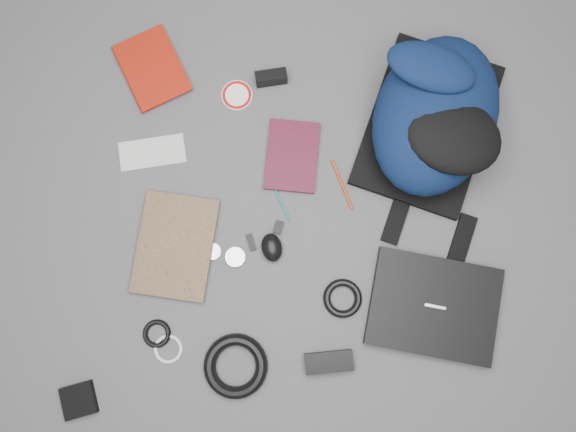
{
  "coord_description": "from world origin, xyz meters",
  "views": [
    {
      "loc": [
        0.0,
        -0.21,
        1.6
      ],
      "look_at": [
        0.0,
        0.0,
        0.02
      ],
      "focal_mm": 35.0,
      "sensor_mm": 36.0,
      "label": 1
    }
  ],
  "objects_px": {
    "dvd_case": "(292,156)",
    "mouse": "(272,248)",
    "pouch": "(79,400)",
    "textbook_red": "(126,81)",
    "compact_camera": "(271,78)",
    "backpack": "(435,115)",
    "comic_book": "(138,241)",
    "laptop": "(434,306)",
    "power_brick": "(329,362)"
  },
  "relations": [
    {
      "from": "laptop",
      "to": "mouse",
      "type": "distance_m",
      "value": 0.48
    },
    {
      "from": "backpack",
      "to": "mouse",
      "type": "distance_m",
      "value": 0.58
    },
    {
      "from": "mouse",
      "to": "power_brick",
      "type": "bearing_deg",
      "value": -74.69
    },
    {
      "from": "backpack",
      "to": "power_brick",
      "type": "bearing_deg",
      "value": -94.12
    },
    {
      "from": "compact_camera",
      "to": "mouse",
      "type": "height_order",
      "value": "compact_camera"
    },
    {
      "from": "laptop",
      "to": "comic_book",
      "type": "distance_m",
      "value": 0.85
    },
    {
      "from": "laptop",
      "to": "pouch",
      "type": "xyz_separation_m",
      "value": [
        -0.98,
        -0.26,
        -0.01
      ]
    },
    {
      "from": "laptop",
      "to": "textbook_red",
      "type": "distance_m",
      "value": 1.1
    },
    {
      "from": "backpack",
      "to": "compact_camera",
      "type": "xyz_separation_m",
      "value": [
        -0.46,
        0.14,
        -0.08
      ]
    },
    {
      "from": "textbook_red",
      "to": "compact_camera",
      "type": "distance_m",
      "value": 0.43
    },
    {
      "from": "laptop",
      "to": "power_brick",
      "type": "height_order",
      "value": "laptop"
    },
    {
      "from": "laptop",
      "to": "textbook_red",
      "type": "height_order",
      "value": "laptop"
    },
    {
      "from": "laptop",
      "to": "compact_camera",
      "type": "relative_size",
      "value": 3.79
    },
    {
      "from": "laptop",
      "to": "dvd_case",
      "type": "relative_size",
      "value": 1.68
    },
    {
      "from": "backpack",
      "to": "textbook_red",
      "type": "bearing_deg",
      "value": -169.39
    },
    {
      "from": "dvd_case",
      "to": "mouse",
      "type": "relative_size",
      "value": 2.55
    },
    {
      "from": "laptop",
      "to": "comic_book",
      "type": "height_order",
      "value": "laptop"
    },
    {
      "from": "textbook_red",
      "to": "mouse",
      "type": "distance_m",
      "value": 0.66
    },
    {
      "from": "textbook_red",
      "to": "compact_camera",
      "type": "xyz_separation_m",
      "value": [
        0.43,
        0.01,
        0.01
      ]
    },
    {
      "from": "backpack",
      "to": "pouch",
      "type": "height_order",
      "value": "backpack"
    },
    {
      "from": "laptop",
      "to": "mouse",
      "type": "bearing_deg",
      "value": 170.94
    },
    {
      "from": "dvd_case",
      "to": "power_brick",
      "type": "bearing_deg",
      "value": -74.65
    },
    {
      "from": "textbook_red",
      "to": "pouch",
      "type": "bearing_deg",
      "value": -121.93
    },
    {
      "from": "backpack",
      "to": "power_brick",
      "type": "xyz_separation_m",
      "value": [
        -0.29,
        -0.67,
        -0.09
      ]
    },
    {
      "from": "comic_book",
      "to": "compact_camera",
      "type": "bearing_deg",
      "value": 60.06
    },
    {
      "from": "backpack",
      "to": "textbook_red",
      "type": "distance_m",
      "value": 0.9
    },
    {
      "from": "mouse",
      "to": "pouch",
      "type": "xyz_separation_m",
      "value": [
        -0.52,
        -0.42,
        -0.01
      ]
    },
    {
      "from": "pouch",
      "to": "dvd_case",
      "type": "bearing_deg",
      "value": 49.93
    },
    {
      "from": "compact_camera",
      "to": "mouse",
      "type": "bearing_deg",
      "value": -98.25
    },
    {
      "from": "laptop",
      "to": "textbook_red",
      "type": "xyz_separation_m",
      "value": [
        -0.89,
        0.65,
        -0.01
      ]
    },
    {
      "from": "laptop",
      "to": "mouse",
      "type": "height_order",
      "value": "mouse"
    },
    {
      "from": "dvd_case",
      "to": "power_brick",
      "type": "distance_m",
      "value": 0.59
    },
    {
      "from": "laptop",
      "to": "mouse",
      "type": "relative_size",
      "value": 4.28
    },
    {
      "from": "laptop",
      "to": "dvd_case",
      "type": "height_order",
      "value": "laptop"
    },
    {
      "from": "laptop",
      "to": "pouch",
      "type": "relative_size",
      "value": 3.94
    },
    {
      "from": "dvd_case",
      "to": "pouch",
      "type": "relative_size",
      "value": 2.35
    },
    {
      "from": "textbook_red",
      "to": "comic_book",
      "type": "distance_m",
      "value": 0.48
    },
    {
      "from": "compact_camera",
      "to": "mouse",
      "type": "distance_m",
      "value": 0.5
    },
    {
      "from": "textbook_red",
      "to": "comic_book",
      "type": "relative_size",
      "value": 0.77
    },
    {
      "from": "textbook_red",
      "to": "power_brick",
      "type": "height_order",
      "value": "power_brick"
    },
    {
      "from": "backpack",
      "to": "pouch",
      "type": "relative_size",
      "value": 5.85
    },
    {
      "from": "comic_book",
      "to": "mouse",
      "type": "xyz_separation_m",
      "value": [
        0.38,
        -0.02,
        0.01
      ]
    },
    {
      "from": "dvd_case",
      "to": "compact_camera",
      "type": "relative_size",
      "value": 2.26
    },
    {
      "from": "backpack",
      "to": "dvd_case",
      "type": "relative_size",
      "value": 2.49
    },
    {
      "from": "comic_book",
      "to": "mouse",
      "type": "distance_m",
      "value": 0.38
    },
    {
      "from": "textbook_red",
      "to": "mouse",
      "type": "relative_size",
      "value": 2.74
    },
    {
      "from": "compact_camera",
      "to": "comic_book",
      "type": "bearing_deg",
      "value": -136.94
    },
    {
      "from": "compact_camera",
      "to": "backpack",
      "type": "bearing_deg",
      "value": -25.81
    },
    {
      "from": "power_brick",
      "to": "dvd_case",
      "type": "bearing_deg",
      "value": 94.3
    },
    {
      "from": "backpack",
      "to": "comic_book",
      "type": "height_order",
      "value": "backpack"
    }
  ]
}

